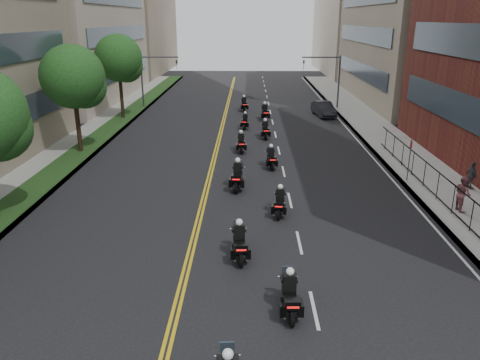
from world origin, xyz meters
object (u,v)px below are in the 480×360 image
object	(u,v)px
motorcycle_2	(239,243)
motorcycle_8	(245,122)
parked_sedan	(324,109)
motorcycle_5	(271,159)
motorcycle_10	(244,105)
pedestrian_b	(463,193)
motorcycle_6	(241,143)
motorcycle_3	(280,203)
motorcycle_9	(265,113)
motorcycle_1	(290,296)
pedestrian_c	(472,175)
motorcycle_4	(238,177)
motorcycle_7	(265,130)

from	to	relation	value
motorcycle_2	motorcycle_8	xyz separation A→B (m)	(0.02, 23.66, -0.06)
parked_sedan	motorcycle_5	bearing A→B (deg)	-117.66
motorcycle_10	pedestrian_b	size ratio (longest dim) A/B	1.27
motorcycle_8	motorcycle_6	bearing A→B (deg)	-87.18
motorcycle_3	motorcycle_9	distance (m)	22.81
motorcycle_1	pedestrian_b	xyz separation A→B (m)	(9.28, 8.60, 0.42)
motorcycle_10	pedestrian_c	bearing A→B (deg)	-66.79
motorcycle_4	parked_sedan	world-z (taller)	motorcycle_4
motorcycle_2	motorcycle_7	world-z (taller)	motorcycle_2
motorcycle_1	motorcycle_10	xyz separation A→B (m)	(-1.89, 35.61, 0.03)
motorcycle_3	motorcycle_9	bearing A→B (deg)	97.47
motorcycle_7	pedestrian_c	xyz separation A→B (m)	(11.21, -12.10, 0.29)
motorcycle_6	motorcycle_1	bearing A→B (deg)	-87.97
motorcycle_2	motorcycle_7	distance (m)	20.24
motorcycle_9	motorcycle_3	bearing A→B (deg)	-95.23
motorcycle_4	pedestrian_b	xyz separation A→B (m)	(11.29, -3.32, 0.34)
motorcycle_7	motorcycle_5	bearing A→B (deg)	-92.67
motorcycle_6	pedestrian_c	xyz separation A→B (m)	(13.10, -7.99, 0.30)
motorcycle_2	pedestrian_c	bearing A→B (deg)	26.61
motorcycle_2	motorcycle_7	bearing A→B (deg)	79.78
motorcycle_7	motorcycle_10	size ratio (longest dim) A/B	0.97
motorcycle_1	pedestrian_b	bearing A→B (deg)	41.07
motorcycle_3	parked_sedan	xyz separation A→B (m)	(5.89, 24.93, 0.09)
motorcycle_4	pedestrian_b	size ratio (longest dim) A/B	1.36
motorcycle_3	pedestrian_b	xyz separation A→B (m)	(9.10, 0.39, 0.44)
motorcycle_5	motorcycle_8	bearing A→B (deg)	94.04
motorcycle_1	motorcycle_8	distance (m)	27.44
motorcycle_5	pedestrian_b	bearing A→B (deg)	-43.50
motorcycle_10	motorcycle_9	bearing A→B (deg)	-71.57
motorcycle_1	motorcycle_10	distance (m)	35.66
motorcycle_5	motorcycle_1	bearing A→B (deg)	-95.16
motorcycle_3	pedestrian_b	size ratio (longest dim) A/B	1.17
motorcycle_5	pedestrian_c	xyz separation A→B (m)	(11.08, -4.15, 0.31)
motorcycle_1	motorcycle_5	world-z (taller)	motorcycle_1
motorcycle_10	pedestrian_c	size ratio (longest dim) A/B	1.46
motorcycle_5	motorcycle_9	world-z (taller)	motorcycle_9
motorcycle_5	motorcycle_6	xyz separation A→B (m)	(-2.02, 3.84, 0.01)
motorcycle_1	motorcycle_3	xyz separation A→B (m)	(0.17, 8.21, -0.02)
motorcycle_3	pedestrian_b	bearing A→B (deg)	9.82
motorcycle_7	motorcycle_10	bearing A→B (deg)	95.33
parked_sedan	pedestrian_c	bearing A→B (deg)	-85.06
motorcycle_9	pedestrian_b	distance (m)	24.22
motorcycle_9	motorcycle_10	size ratio (longest dim) A/B	1.05
motorcycle_3	motorcycle_6	distance (m)	11.76
motorcycle_1	motorcycle_8	bearing A→B (deg)	91.82
motorcycle_5	motorcycle_3	bearing A→B (deg)	-94.18
motorcycle_6	motorcycle_8	distance (m)	7.61
motorcycle_6	parked_sedan	world-z (taller)	motorcycle_6
motorcycle_3	motorcycle_7	bearing A→B (deg)	98.21
motorcycle_1	motorcycle_3	world-z (taller)	motorcycle_1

